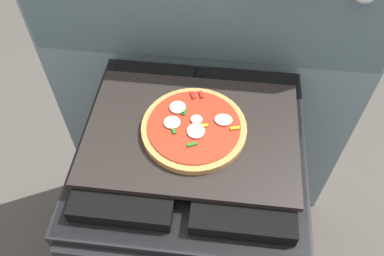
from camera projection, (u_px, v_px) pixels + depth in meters
kitchen_backsplash at (204, 75)px, 1.31m from camera, size 1.10×0.09×1.55m
stove at (192, 213)px, 1.37m from camera, size 0.60×0.64×0.90m
baking_tray at (192, 132)px, 1.01m from camera, size 0.54×0.38×0.02m
pizza_left at (194, 127)px, 1.00m from camera, size 0.27×0.27×0.03m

